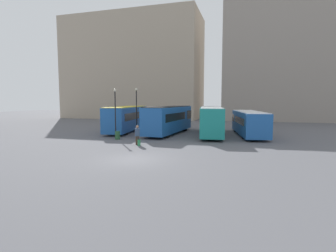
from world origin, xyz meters
The scene contains 12 objects.
ground_plane centered at (0.00, 0.00, 0.00)m, with size 160.00×160.00×0.00m, color #56565B.
building_block_left centered at (-18.61, 42.59, 11.73)m, with size 31.90×13.73×23.45m.
building_block_right centered at (18.44, 42.59, 14.49)m, with size 31.54×10.19×28.97m.
bus_0 centered at (-7.77, 15.58, 1.79)m, with size 4.01×11.99×3.29m.
bus_1 centered at (-1.64, 14.54, 1.83)m, with size 3.33×11.32×3.36m.
bus_2 centered at (3.41, 14.74, 1.81)m, with size 4.11×11.86×3.33m.
bus_3 centered at (7.74, 15.50, 1.54)m, with size 4.27×11.03×2.83m.
traveler centered at (-2.15, 5.72, 1.06)m, with size 0.53×0.53×1.79m.
suitcase centered at (-1.83, 5.32, 0.28)m, with size 0.24×0.44×0.80m.
lamp_post_0 centered at (-4.87, 11.94, 3.24)m, with size 0.28×0.28×5.48m.
lamp_post_1 centered at (-6.13, 9.11, 3.13)m, with size 0.28×0.28×5.27m.
trash_bin centered at (-5.51, 8.32, 0.42)m, with size 0.52×0.52×0.85m.
Camera 1 is at (7.23, -16.34, 4.00)m, focal length 28.00 mm.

